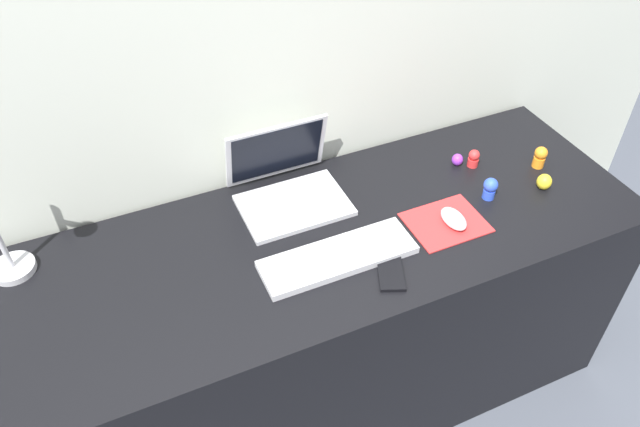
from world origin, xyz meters
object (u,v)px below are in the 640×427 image
(keyboard, at_px, (339,257))
(toy_figurine_red, at_px, (474,158))
(cell_phone, at_px, (391,272))
(laptop, at_px, (286,181))
(toy_figurine_orange, at_px, (540,157))
(toy_figurine_yellow, at_px, (544,182))
(toy_figurine_purple, at_px, (457,160))
(mouse, at_px, (454,219))
(toy_figurine_blue, at_px, (490,188))

(keyboard, xyz_separation_m, toy_figurine_red, (0.55, 0.19, 0.02))
(cell_phone, xyz_separation_m, toy_figurine_red, (0.45, 0.29, 0.02))
(laptop, distance_m, toy_figurine_red, 0.58)
(toy_figurine_red, distance_m, toy_figurine_orange, 0.20)
(toy_figurine_yellow, height_order, toy_figurine_purple, toy_figurine_yellow)
(mouse, bearing_deg, toy_figurine_yellow, 4.29)
(mouse, distance_m, toy_figurine_blue, 0.17)
(toy_figurine_yellow, bearing_deg, keyboard, -178.60)
(toy_figurine_orange, bearing_deg, toy_figurine_red, 155.07)
(toy_figurine_orange, relative_size, toy_figurine_blue, 1.02)
(keyboard, relative_size, toy_figurine_blue, 6.03)
(laptop, relative_size, toy_figurine_purple, 7.89)
(toy_figurine_red, bearing_deg, toy_figurine_blue, -107.49)
(laptop, relative_size, toy_figurine_yellow, 6.23)
(laptop, distance_m, cell_phone, 0.41)
(mouse, bearing_deg, cell_phone, -160.10)
(mouse, relative_size, toy_figurine_purple, 2.52)
(toy_figurine_red, relative_size, toy_figurine_blue, 0.84)
(keyboard, height_order, toy_figurine_purple, toy_figurine_purple)
(laptop, relative_size, toy_figurine_blue, 4.41)
(mouse, bearing_deg, toy_figurine_orange, 16.78)
(toy_figurine_purple, bearing_deg, toy_figurine_orange, -25.91)
(toy_figurine_purple, height_order, toy_figurine_blue, toy_figurine_blue)
(toy_figurine_yellow, xyz_separation_m, toy_figurine_orange, (0.06, 0.09, 0.01))
(toy_figurine_red, bearing_deg, cell_phone, -147.14)
(toy_figurine_blue, bearing_deg, toy_figurine_orange, 15.05)
(laptop, bearing_deg, toy_figurine_purple, -8.33)
(toy_figurine_yellow, bearing_deg, laptop, 158.41)
(mouse, bearing_deg, toy_figurine_blue, 19.23)
(laptop, bearing_deg, keyboard, -84.69)
(toy_figurine_orange, bearing_deg, keyboard, -171.60)
(keyboard, xyz_separation_m, cell_phone, (0.10, -0.10, -0.01))
(toy_figurine_purple, bearing_deg, toy_figurine_blue, -91.60)
(laptop, bearing_deg, toy_figurine_red, -10.06)
(toy_figurine_orange, distance_m, toy_figurine_blue, 0.24)
(laptop, xyz_separation_m, keyboard, (0.03, -0.29, -0.04))
(laptop, height_order, keyboard, laptop)
(cell_phone, bearing_deg, toy_figurine_orange, 40.58)
(keyboard, xyz_separation_m, toy_figurine_purple, (0.51, 0.22, 0.01))
(keyboard, height_order, toy_figurine_orange, toy_figurine_orange)
(laptop, distance_m, toy_figurine_purple, 0.54)
(keyboard, distance_m, toy_figurine_blue, 0.50)
(keyboard, bearing_deg, laptop, 95.31)
(mouse, height_order, toy_figurine_blue, toy_figurine_blue)
(cell_phone, relative_size, toy_figurine_yellow, 2.66)
(toy_figurine_yellow, relative_size, toy_figurine_orange, 0.69)
(keyboard, bearing_deg, toy_figurine_blue, 5.29)
(laptop, xyz_separation_m, toy_figurine_blue, (0.53, -0.25, -0.02))
(mouse, height_order, toy_figurine_purple, same)
(laptop, height_order, toy_figurine_yellow, laptop)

